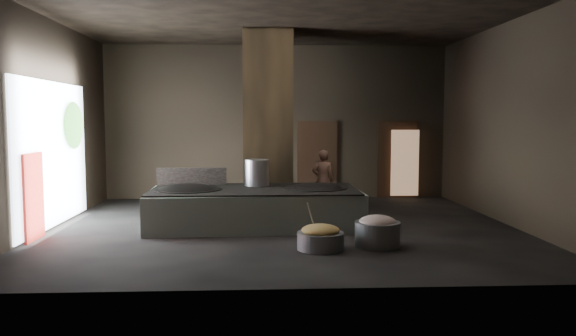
{
  "coord_description": "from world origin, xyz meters",
  "views": [
    {
      "loc": [
        -0.51,
        -12.08,
        2.35
      ],
      "look_at": [
        0.13,
        0.46,
        1.25
      ],
      "focal_mm": 35.0,
      "sensor_mm": 36.0,
      "label": 1
    }
  ],
  "objects": [
    {
      "name": "doorway_near",
      "position": [
        1.2,
        4.45,
        1.1
      ],
      "size": [
        1.18,
        0.08,
        2.38
      ],
      "primitive_type": "cube",
      "color": "black",
      "rests_on": "ground"
    },
    {
      "name": "veg_fill",
      "position": [
        0.58,
        -2.15,
        0.35
      ],
      "size": [
        0.7,
        0.7,
        0.21
      ],
      "primitive_type": "ellipsoid",
      "color": "#939B4B",
      "rests_on": "veg_basin"
    },
    {
      "name": "pavilion_sliver",
      "position": [
        -4.88,
        -1.1,
        0.85
      ],
      "size": [
        0.05,
        0.9,
        1.7
      ],
      "primitive_type": "cube",
      "color": "maroon",
      "rests_on": "ground"
    },
    {
      "name": "meat_basin",
      "position": [
        1.66,
        -1.96,
        0.23
      ],
      "size": [
        0.96,
        0.96,
        0.46
      ],
      "primitive_type": "cylinder",
      "rotation": [
        0.0,
        0.0,
        0.17
      ],
      "color": "slate",
      "rests_on": "ground"
    },
    {
      "name": "wok_left_rim",
      "position": [
        -2.07,
        0.07,
        0.82
      ],
      "size": [
        1.47,
        1.47,
        0.05
      ],
      "primitive_type": "cylinder",
      "color": "black",
      "rests_on": "hearth_platform"
    },
    {
      "name": "stock_pot",
      "position": [
        -0.57,
        0.67,
        1.13
      ],
      "size": [
        0.56,
        0.56,
        0.6
      ],
      "primitive_type": "cylinder",
      "color": "#AFB2B7",
      "rests_on": "hearth_platform"
    },
    {
      "name": "ceiling",
      "position": [
        0.0,
        0.0,
        4.55
      ],
      "size": [
        10.0,
        9.0,
        0.1
      ],
      "primitive_type": "cube",
      "color": "black",
      "rests_on": "back_wall"
    },
    {
      "name": "splash_guard",
      "position": [
        -2.07,
        0.87,
        1.03
      ],
      "size": [
        1.59,
        0.12,
        0.4
      ],
      "primitive_type": "cube",
      "rotation": [
        0.0,
        0.0,
        0.04
      ],
      "color": "black",
      "rests_on": "hearth_platform"
    },
    {
      "name": "meat_fill",
      "position": [
        1.66,
        -1.96,
        0.45
      ],
      "size": [
        0.69,
        0.69,
        0.26
      ],
      "primitive_type": "ellipsoid",
      "color": "#A77364",
      "rests_on": "meat_basin"
    },
    {
      "name": "wok_right_rim",
      "position": [
        0.73,
        0.17,
        0.82
      ],
      "size": [
        1.37,
        1.37,
        0.05
      ],
      "primitive_type": "cylinder",
      "color": "black",
      "rests_on": "hearth_platform"
    },
    {
      "name": "right_wall",
      "position": [
        5.05,
        0.0,
        2.25
      ],
      "size": [
        0.1,
        9.0,
        4.5
      ],
      "primitive_type": "cube",
      "color": "black",
      "rests_on": "ground"
    },
    {
      "name": "front_wall",
      "position": [
        0.0,
        -4.55,
        2.25
      ],
      "size": [
        10.0,
        0.1,
        4.5
      ],
      "primitive_type": "cube",
      "color": "black",
      "rests_on": "ground"
    },
    {
      "name": "ladle",
      "position": [
        0.43,
        -2.0,
        0.55
      ],
      "size": [
        0.21,
        0.29,
        0.6
      ],
      "primitive_type": "cylinder",
      "rotation": [
        0.49,
        0.0,
        -0.61
      ],
      "color": "#AFB2B7",
      "rests_on": "veg_basin"
    },
    {
      "name": "wok_left",
      "position": [
        -2.07,
        0.07,
        0.75
      ],
      "size": [
        1.44,
        1.44,
        0.4
      ],
      "primitive_type": "ellipsoid",
      "color": "black",
      "rests_on": "hearth_platform"
    },
    {
      "name": "tree_silhouette",
      "position": [
        -4.85,
        1.3,
        2.2
      ],
      "size": [
        0.28,
        1.1,
        1.1
      ],
      "primitive_type": "ellipsoid",
      "color": "#194714",
      "rests_on": "left_opening"
    },
    {
      "name": "left_wall",
      "position": [
        -5.05,
        0.0,
        2.25
      ],
      "size": [
        0.1,
        9.0,
        4.5
      ],
      "primitive_type": "cube",
      "color": "black",
      "rests_on": "ground"
    },
    {
      "name": "platform_cap",
      "position": [
        -0.62,
        0.12,
        0.82
      ],
      "size": [
        4.47,
        2.14,
        0.03
      ],
      "primitive_type": "cube",
      "color": "black",
      "rests_on": "hearth_platform"
    },
    {
      "name": "left_opening",
      "position": [
        -4.95,
        0.2,
        1.6
      ],
      "size": [
        0.04,
        4.2,
        3.1
      ],
      "primitive_type": "cube",
      "color": "white",
      "rests_on": "ground"
    },
    {
      "name": "wok_right",
      "position": [
        0.73,
        0.17,
        0.75
      ],
      "size": [
        1.34,
        1.34,
        0.38
      ],
      "primitive_type": "ellipsoid",
      "color": "black",
      "rests_on": "hearth_platform"
    },
    {
      "name": "doorway_near_glow",
      "position": [
        1.11,
        4.52,
        1.05
      ],
      "size": [
        0.79,
        0.04,
        1.87
      ],
      "primitive_type": "cube",
      "color": "#8C6647",
      "rests_on": "ground"
    },
    {
      "name": "cook",
      "position": [
        1.12,
        2.25,
        0.78
      ],
      "size": [
        0.61,
        0.43,
        1.56
      ],
      "primitive_type": "imported",
      "rotation": [
        0.0,
        0.0,
        3.03
      ],
      "color": "#99644E",
      "rests_on": "ground"
    },
    {
      "name": "doorway_far",
      "position": [
        3.6,
        4.45,
        1.1
      ],
      "size": [
        1.18,
        0.08,
        2.38
      ],
      "primitive_type": "cube",
      "color": "black",
      "rests_on": "ground"
    },
    {
      "name": "hearth_platform",
      "position": [
        -0.62,
        0.12,
        0.4
      ],
      "size": [
        4.64,
        2.36,
        0.79
      ],
      "primitive_type": "cube",
      "rotation": [
        0.0,
        0.0,
        0.04
      ],
      "color": "silver",
      "rests_on": "ground"
    },
    {
      "name": "back_wall",
      "position": [
        0.0,
        4.55,
        2.25
      ],
      "size": [
        10.0,
        0.1,
        4.5
      ],
      "primitive_type": "cube",
      "color": "black",
      "rests_on": "ground"
    },
    {
      "name": "pillar",
      "position": [
        -0.3,
        1.9,
        2.25
      ],
      "size": [
        1.2,
        1.2,
        4.5
      ],
      "primitive_type": "cube",
      "color": "black",
      "rests_on": "ground"
    },
    {
      "name": "doorway_far_glow",
      "position": [
        3.79,
        4.29,
        1.05
      ],
      "size": [
        0.83,
        0.04,
        1.95
      ],
      "primitive_type": "cube",
      "color": "#8C6647",
      "rests_on": "ground"
    },
    {
      "name": "veg_basin",
      "position": [
        0.58,
        -2.15,
        0.16
      ],
      "size": [
        0.98,
        0.98,
        0.31
      ],
      "primitive_type": "cylinder",
      "rotation": [
        0.0,
        0.0,
        -0.17
      ],
      "color": "slate",
      "rests_on": "ground"
    },
    {
      "name": "floor",
      "position": [
        0.0,
        0.0,
        -0.05
      ],
      "size": [
        10.0,
        9.0,
        0.1
      ],
      "primitive_type": "cube",
      "color": "black",
      "rests_on": "ground"
    }
  ]
}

